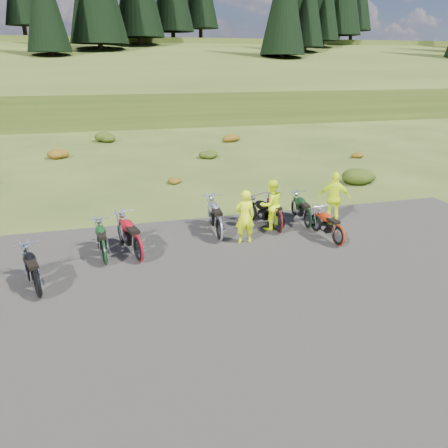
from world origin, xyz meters
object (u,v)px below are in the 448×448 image
object	(u,v)px
motorcycle_3	(220,241)
person_middle	(245,218)
motorcycle_7	(307,229)
motorcycle_0	(40,298)

from	to	relation	value
motorcycle_3	person_middle	world-z (taller)	person_middle
motorcycle_3	motorcycle_7	bearing A→B (deg)	-82.29
person_middle	motorcycle_0	bearing A→B (deg)	21.10
motorcycle_7	person_middle	xyz separation A→B (m)	(-2.50, -0.66, 0.87)
motorcycle_0	motorcycle_3	size ratio (longest dim) A/B	0.89
motorcycle_0	motorcycle_7	xyz separation A→B (m)	(8.41, 2.69, 0.00)
motorcycle_3	motorcycle_0	bearing A→B (deg)	117.25
motorcycle_0	motorcycle_7	size ratio (longest dim) A/B	1.02
motorcycle_0	motorcycle_3	xyz separation A→B (m)	(5.19, 2.39, 0.00)
motorcycle_3	person_middle	distance (m)	1.19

